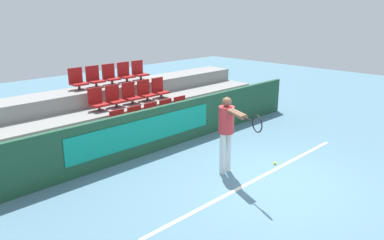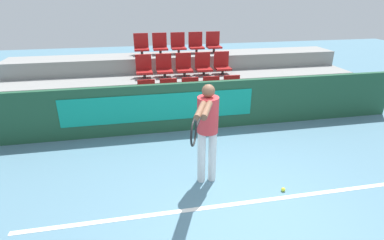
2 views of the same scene
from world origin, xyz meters
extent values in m
plane|color=slate|center=(0.00, 0.00, 0.00)|extent=(30.00, 30.00, 0.00)
cube|color=white|center=(0.00, 0.28, 0.00)|extent=(6.18, 0.08, 0.01)
cube|color=#1E4C33|center=(0.00, 3.03, 0.55)|extent=(9.84, 0.12, 1.11)
cube|color=#0F937A|center=(-0.83, 2.96, 0.61)|extent=(4.17, 0.02, 0.61)
cube|color=gray|center=(0.00, 3.59, 0.21)|extent=(9.44, 0.97, 0.42)
cube|color=gray|center=(0.00, 4.56, 0.42)|extent=(9.44, 0.97, 0.83)
cube|color=gray|center=(0.00, 5.54, 0.63)|extent=(9.44, 0.97, 1.25)
cylinder|color=#333333|center=(-1.06, 3.64, 0.49)|extent=(0.07, 0.07, 0.14)
cube|color=#A31919|center=(-1.06, 3.64, 0.58)|extent=(0.41, 0.38, 0.05)
cube|color=#A31919|center=(-1.06, 3.81, 0.81)|extent=(0.41, 0.04, 0.40)
cylinder|color=#333333|center=(-0.53, 3.64, 0.49)|extent=(0.07, 0.07, 0.14)
cube|color=#A31919|center=(-0.53, 3.64, 0.58)|extent=(0.41, 0.38, 0.05)
cube|color=#A31919|center=(-0.53, 3.81, 0.81)|extent=(0.41, 0.04, 0.40)
cylinder|color=#333333|center=(0.00, 3.64, 0.49)|extent=(0.07, 0.07, 0.14)
cube|color=#A31919|center=(0.00, 3.64, 0.58)|extent=(0.41, 0.38, 0.05)
cube|color=#A31919|center=(0.00, 3.81, 0.81)|extent=(0.41, 0.04, 0.40)
cylinder|color=#333333|center=(0.53, 3.64, 0.49)|extent=(0.07, 0.07, 0.14)
cube|color=#A31919|center=(0.53, 3.64, 0.58)|extent=(0.41, 0.38, 0.05)
cube|color=#A31919|center=(0.53, 3.81, 0.81)|extent=(0.41, 0.04, 0.40)
cylinder|color=#333333|center=(1.06, 3.64, 0.49)|extent=(0.07, 0.07, 0.14)
cube|color=#A31919|center=(1.06, 3.64, 0.58)|extent=(0.41, 0.38, 0.05)
cube|color=#A31919|center=(1.06, 3.81, 0.81)|extent=(0.41, 0.04, 0.40)
cylinder|color=#333333|center=(-1.06, 4.61, 0.90)|extent=(0.07, 0.07, 0.14)
cube|color=#A31919|center=(-1.06, 4.61, 1.00)|extent=(0.41, 0.38, 0.05)
cube|color=#A31919|center=(-1.06, 4.78, 1.22)|extent=(0.41, 0.04, 0.40)
cylinder|color=#333333|center=(-0.53, 4.61, 0.90)|extent=(0.07, 0.07, 0.14)
cube|color=#A31919|center=(-0.53, 4.61, 1.00)|extent=(0.41, 0.38, 0.05)
cube|color=#A31919|center=(-0.53, 4.78, 1.22)|extent=(0.41, 0.04, 0.40)
cylinder|color=#333333|center=(0.00, 4.61, 0.90)|extent=(0.07, 0.07, 0.14)
cube|color=#A31919|center=(0.00, 4.61, 1.00)|extent=(0.41, 0.38, 0.05)
cube|color=#A31919|center=(0.00, 4.78, 1.22)|extent=(0.41, 0.04, 0.40)
cylinder|color=#333333|center=(0.53, 4.61, 0.90)|extent=(0.07, 0.07, 0.14)
cube|color=#A31919|center=(0.53, 4.61, 1.00)|extent=(0.41, 0.38, 0.05)
cube|color=#A31919|center=(0.53, 4.78, 1.22)|extent=(0.41, 0.04, 0.40)
cylinder|color=#333333|center=(1.06, 4.61, 0.90)|extent=(0.07, 0.07, 0.14)
cube|color=#A31919|center=(1.06, 4.61, 1.00)|extent=(0.41, 0.38, 0.05)
cube|color=#A31919|center=(1.06, 4.78, 1.22)|extent=(0.41, 0.04, 0.40)
cylinder|color=#333333|center=(-1.06, 5.58, 1.32)|extent=(0.07, 0.07, 0.14)
cube|color=#A31919|center=(-1.06, 5.58, 1.41)|extent=(0.41, 0.38, 0.05)
cube|color=#A31919|center=(-1.06, 5.75, 1.64)|extent=(0.41, 0.04, 0.40)
cylinder|color=#333333|center=(-0.53, 5.58, 1.32)|extent=(0.07, 0.07, 0.14)
cube|color=#A31919|center=(-0.53, 5.58, 1.41)|extent=(0.41, 0.38, 0.05)
cube|color=#A31919|center=(-0.53, 5.75, 1.64)|extent=(0.41, 0.04, 0.40)
cylinder|color=#333333|center=(0.00, 5.58, 1.32)|extent=(0.07, 0.07, 0.14)
cube|color=#A31919|center=(0.00, 5.58, 1.41)|extent=(0.41, 0.38, 0.05)
cube|color=#A31919|center=(0.00, 5.75, 1.64)|extent=(0.41, 0.04, 0.40)
cylinder|color=#333333|center=(0.53, 5.58, 1.32)|extent=(0.07, 0.07, 0.14)
cube|color=#A31919|center=(0.53, 5.58, 1.41)|extent=(0.41, 0.38, 0.05)
cube|color=#A31919|center=(0.53, 5.75, 1.64)|extent=(0.41, 0.04, 0.40)
cylinder|color=#333333|center=(1.06, 5.58, 1.32)|extent=(0.07, 0.07, 0.14)
cube|color=#A31919|center=(1.06, 5.58, 1.41)|extent=(0.41, 0.38, 0.05)
cube|color=#A31919|center=(1.06, 5.75, 1.64)|extent=(0.41, 0.04, 0.40)
cylinder|color=silver|center=(-0.35, 0.98, 0.45)|extent=(0.13, 0.13, 0.90)
cylinder|color=silver|center=(-0.17, 0.98, 0.45)|extent=(0.13, 0.13, 0.90)
cylinder|color=red|center=(-0.26, 0.98, 1.18)|extent=(0.33, 0.33, 0.57)
sphere|color=brown|center=(-0.26, 0.98, 1.57)|extent=(0.20, 0.20, 0.20)
cylinder|color=brown|center=(-0.47, 0.57, 1.43)|extent=(0.29, 0.54, 0.09)
cylinder|color=brown|center=(-0.38, 0.57, 1.43)|extent=(0.29, 0.54, 0.09)
cylinder|color=black|center=(-0.59, 0.17, 1.43)|extent=(0.14, 0.29, 0.03)
torus|color=black|center=(-0.70, -0.10, 1.43)|extent=(0.14, 0.31, 0.32)
sphere|color=#CCDB33|center=(0.86, 0.44, 0.03)|extent=(0.07, 0.07, 0.07)
camera|label=1|loc=(-6.02, -3.79, 3.40)|focal=35.00mm
camera|label=2|loc=(-1.32, -3.13, 2.91)|focal=28.00mm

